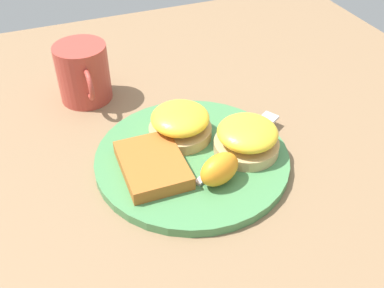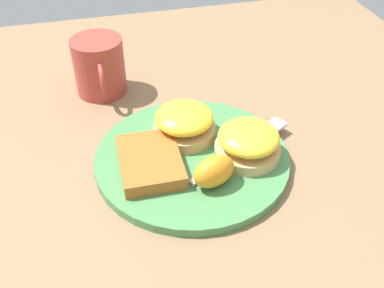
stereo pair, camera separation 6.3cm
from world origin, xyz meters
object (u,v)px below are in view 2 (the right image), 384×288
(sandwich_benedict_left, at_px, (248,142))
(fork, at_px, (246,146))
(sandwich_benedict_right, at_px, (183,123))
(cup, at_px, (99,66))
(hashbrown_patty, at_px, (150,161))
(orange_wedge, at_px, (214,171))

(sandwich_benedict_left, bearing_deg, fork, 163.95)
(sandwich_benedict_left, bearing_deg, sandwich_benedict_right, -130.73)
(sandwich_benedict_left, bearing_deg, cup, -143.17)
(hashbrown_patty, bearing_deg, sandwich_benedict_right, 133.89)
(sandwich_benedict_right, height_order, fork, sandwich_benedict_right)
(sandwich_benedict_left, height_order, sandwich_benedict_right, same)
(sandwich_benedict_right, bearing_deg, sandwich_benedict_left, 49.27)
(sandwich_benedict_left, relative_size, cup, 0.79)
(sandwich_benedict_right, relative_size, cup, 0.79)
(fork, height_order, cup, cup)
(fork, relative_size, cup, 1.52)
(sandwich_benedict_right, xyz_separation_m, fork, (0.05, 0.08, -0.02))
(hashbrown_patty, distance_m, fork, 0.14)
(sandwich_benedict_left, distance_m, sandwich_benedict_right, 0.10)
(orange_wedge, distance_m, cup, 0.31)
(cup, bearing_deg, orange_wedge, 22.65)
(sandwich_benedict_left, xyz_separation_m, sandwich_benedict_right, (-0.07, -0.08, 0.00))
(hashbrown_patty, xyz_separation_m, fork, (-0.01, 0.14, -0.01))
(hashbrown_patty, height_order, orange_wedge, orange_wedge)
(fork, bearing_deg, sandwich_benedict_right, -120.75)
(sandwich_benedict_left, relative_size, orange_wedge, 1.57)
(sandwich_benedict_right, xyz_separation_m, hashbrown_patty, (0.06, -0.06, -0.01))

